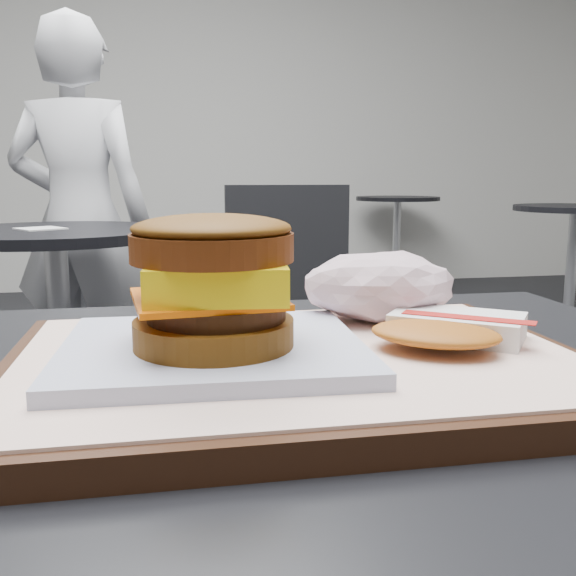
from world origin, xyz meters
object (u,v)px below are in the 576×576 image
at_px(breakfast_sandwich, 214,299).
at_px(serving_tray, 298,366).
at_px(crumpled_wrapper, 380,286).
at_px(hash_brown, 448,329).
at_px(neighbor_table, 58,294).
at_px(neighbor_chair, 251,300).
at_px(patron, 80,220).

bearing_deg(breakfast_sandwich, serving_tray, 8.87).
xyz_separation_m(breakfast_sandwich, crumpled_wrapper, (0.14, 0.09, -0.01)).
relative_size(hash_brown, neighbor_table, 0.18).
distance_m(breakfast_sandwich, crumpled_wrapper, 0.17).
relative_size(hash_brown, neighbor_chair, 0.15).
distance_m(serving_tray, neighbor_chair, 1.65).
xyz_separation_m(serving_tray, patron, (-0.40, 2.14, -0.04)).
bearing_deg(crumpled_wrapper, patron, 103.36).
height_order(neighbor_table, patron, patron).
xyz_separation_m(serving_tray, breakfast_sandwich, (-0.06, -0.01, 0.05)).
bearing_deg(hash_brown, neighbor_chair, 87.44).
relative_size(breakfast_sandwich, crumpled_wrapper, 1.58).
bearing_deg(hash_brown, crumpled_wrapper, 104.02).
bearing_deg(neighbor_chair, patron, 138.06).
xyz_separation_m(crumpled_wrapper, neighbor_chair, (0.09, 1.54, -0.31)).
bearing_deg(hash_brown, breakfast_sandwich, -176.81).
distance_m(serving_tray, crumpled_wrapper, 0.13).
distance_m(serving_tray, neighbor_table, 1.70).
relative_size(crumpled_wrapper, neighbor_chair, 0.14).
distance_m(hash_brown, neighbor_table, 1.73).
bearing_deg(patron, neighbor_table, 102.37).
bearing_deg(crumpled_wrapper, serving_tray, -135.34).
xyz_separation_m(crumpled_wrapper, neighbor_table, (-0.50, 1.54, -0.27)).
xyz_separation_m(crumpled_wrapper, patron, (-0.49, 2.06, -0.08)).
xyz_separation_m(breakfast_sandwich, neighbor_chair, (0.23, 1.63, -0.32)).
relative_size(serving_tray, neighbor_table, 0.51).
bearing_deg(breakfast_sandwich, hash_brown, 3.19).
relative_size(serving_tray, hash_brown, 2.80).
relative_size(neighbor_table, neighbor_chair, 0.85).
distance_m(hash_brown, crumpled_wrapper, 0.09).
xyz_separation_m(neighbor_table, neighbor_chair, (0.59, -0.01, -0.04)).
height_order(neighbor_table, neighbor_chair, neighbor_chair).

